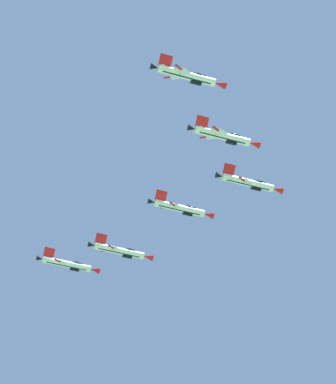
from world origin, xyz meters
TOP-DOWN VIEW (x-y plane):
  - fighter_jet_lead at (1.87, 118.71)m, footprint 14.92×9.41m
  - fighter_jet_left_wing at (-14.52, 125.65)m, footprint 14.92×9.63m
  - fighter_jet_right_wing at (-2.22, 103.09)m, footprint 14.92×9.69m
  - fighter_jet_left_outer at (-30.16, 133.79)m, footprint 14.92×9.80m
  - fighter_jet_right_outer at (-7.74, 88.82)m, footprint 14.92×9.54m
  - fighter_jet_trail_slot at (-44.60, 139.62)m, footprint 14.92×9.80m

SIDE VIEW (x-z plane):
  - fighter_jet_left_outer at x=-30.16m, z-range 135.58..141.71m
  - fighter_jet_right_wing at x=-2.22m, z-range 135.57..142.05m
  - fighter_jet_lead at x=1.87m, z-range 137.19..144.35m
  - fighter_jet_right_outer at x=-7.74m, z-range 138.15..145.02m
  - fighter_jet_trail_slot at x=-44.60m, z-range 138.65..144.81m
  - fighter_jet_left_wing at x=-14.52m, z-range 139.05..145.68m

